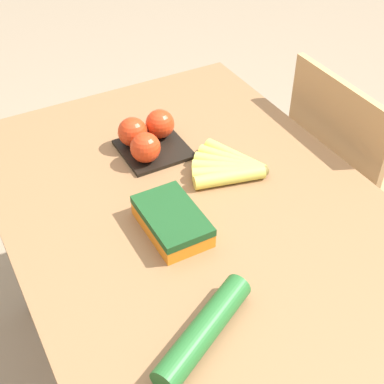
% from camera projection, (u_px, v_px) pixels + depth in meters
% --- Properties ---
extents(ground_plane, '(12.00, 12.00, 0.00)m').
position_uv_depth(ground_plane, '(192.00, 375.00, 1.74)').
color(ground_plane, gray).
extents(dining_table, '(1.15, 0.84, 0.75)m').
position_uv_depth(dining_table, '(192.00, 236.00, 1.32)').
color(dining_table, olive).
rests_on(dining_table, ground_plane).
extents(chair, '(0.43, 0.41, 0.90)m').
position_uv_depth(chair, '(351.00, 192.00, 1.71)').
color(chair, tan).
rests_on(chair, ground_plane).
extents(banana_bunch, '(0.19, 0.19, 0.03)m').
position_uv_depth(banana_bunch, '(231.00, 167.00, 1.32)').
color(banana_bunch, brown).
rests_on(banana_bunch, dining_table).
extents(tomato_pack, '(0.17, 0.17, 0.09)m').
position_uv_depth(tomato_pack, '(147.00, 137.00, 1.38)').
color(tomato_pack, black).
rests_on(tomato_pack, dining_table).
extents(carrot_bag, '(0.18, 0.12, 0.05)m').
position_uv_depth(carrot_bag, '(172.00, 220.00, 1.16)').
color(carrot_bag, orange).
rests_on(carrot_bag, dining_table).
extents(cucumber_near, '(0.16, 0.25, 0.05)m').
position_uv_depth(cucumber_near, '(204.00, 330.00, 0.95)').
color(cucumber_near, '#236028').
rests_on(cucumber_near, dining_table).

